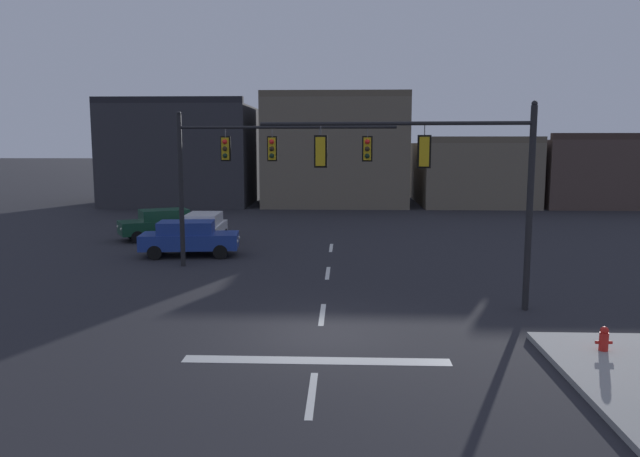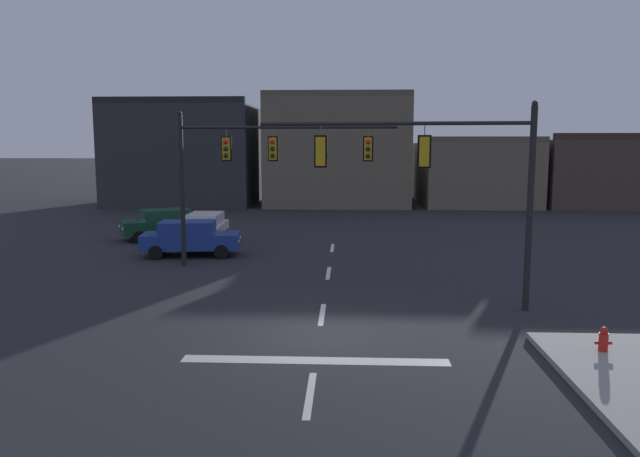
% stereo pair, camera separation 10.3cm
% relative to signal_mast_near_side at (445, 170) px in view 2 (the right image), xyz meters
% --- Properties ---
extents(ground_plane, '(400.00, 400.00, 0.00)m').
position_rel_signal_mast_near_side_xyz_m(ground_plane, '(-3.76, -3.04, -4.33)').
color(ground_plane, '#232328').
extents(stop_bar_paint, '(6.40, 0.50, 0.01)m').
position_rel_signal_mast_near_side_xyz_m(stop_bar_paint, '(-3.76, -5.04, -4.32)').
color(stop_bar_paint, silver).
rests_on(stop_bar_paint, ground).
extents(lane_centreline, '(0.16, 26.40, 0.01)m').
position_rel_signal_mast_near_side_xyz_m(lane_centreline, '(-3.76, -1.04, -4.32)').
color(lane_centreline, silver).
rests_on(lane_centreline, ground).
extents(signal_mast_near_side, '(8.43, 0.94, 6.41)m').
position_rel_signal_mast_near_side_xyz_m(signal_mast_near_side, '(0.00, 0.00, 0.00)').
color(signal_mast_near_side, black).
rests_on(signal_mast_near_side, ground).
extents(signal_mast_far_side, '(8.97, 0.72, 6.47)m').
position_rel_signal_mast_near_side_xyz_m(signal_mast_far_side, '(-6.72, 5.97, 0.19)').
color(signal_mast_far_side, black).
rests_on(signal_mast_far_side, ground).
extents(car_lot_nearside, '(4.72, 3.71, 1.61)m').
position_rel_signal_mast_near_side_xyz_m(car_lot_nearside, '(-12.97, 13.47, -3.47)').
color(car_lot_nearside, '#143D28').
rests_on(car_lot_nearside, ground).
extents(car_lot_middle, '(4.60, 2.31, 1.61)m').
position_rel_signal_mast_near_side_xyz_m(car_lot_middle, '(-10.25, 8.49, -3.47)').
color(car_lot_middle, navy).
rests_on(car_lot_middle, ground).
extents(car_lot_farside, '(2.03, 4.50, 1.61)m').
position_rel_signal_mast_near_side_xyz_m(car_lot_farside, '(-10.29, 11.55, -3.47)').
color(car_lot_farside, silver).
rests_on(car_lot_farside, ground).
extents(fire_hydrant, '(0.40, 0.30, 0.75)m').
position_rel_signal_mast_near_side_xyz_m(fire_hydrant, '(3.21, -4.46, -4.00)').
color(fire_hydrant, red).
rests_on(fire_hydrant, ground).
extents(building_row, '(47.77, 13.56, 9.22)m').
position_rel_signal_mast_near_side_xyz_m(building_row, '(-1.97, 34.02, -0.64)').
color(building_row, '#2D2D33').
rests_on(building_row, ground).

